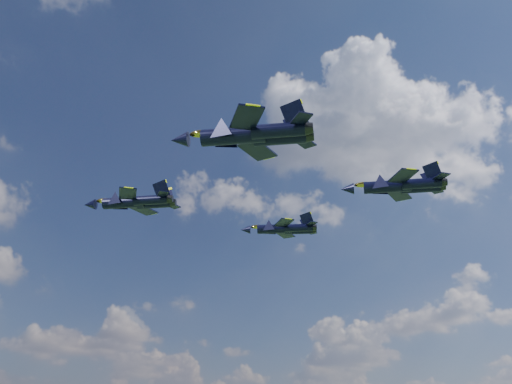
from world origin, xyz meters
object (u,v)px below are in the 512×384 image
object	(u,v)px
jet_lead	(121,202)
jet_right	(272,229)
jet_slot	(383,186)
jet_left	(228,136)

from	to	relation	value
jet_lead	jet_right	xyz separation A→B (m)	(29.77, -0.13, 1.96)
jet_lead	jet_slot	world-z (taller)	jet_slot
jet_slot	jet_lead	bearing A→B (deg)	95.28
jet_right	jet_left	bearing A→B (deg)	175.92
jet_right	jet_slot	xyz separation A→B (m)	(-0.18, -26.40, -0.42)
jet_lead	jet_right	size ratio (longest dim) A/B	1.03
jet_lead	jet_slot	size ratio (longest dim) A/B	0.93
jet_left	jet_right	bearing A→B (deg)	-0.40
jet_right	jet_slot	world-z (taller)	jet_right
jet_left	jet_right	size ratio (longest dim) A/B	1.22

